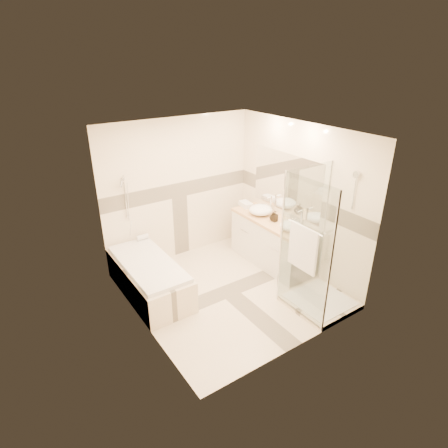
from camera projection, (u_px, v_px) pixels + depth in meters
room at (231, 217)px, 5.43m from camera, size 2.82×3.02×2.52m
bathtub at (149, 276)px, 5.75m from camera, size 0.75×1.70×0.56m
vanity at (271, 241)px, 6.54m from camera, size 0.58×1.62×0.85m
shower_enclosure at (313, 276)px, 5.40m from camera, size 0.96×0.93×2.04m
vessel_sink_near at (261, 210)px, 6.53m from camera, size 0.41×0.41×0.17m
vessel_sink_far at (291, 226)px, 5.96m from camera, size 0.36×0.36×0.14m
faucet_near at (270, 203)px, 6.60m from camera, size 0.12×0.03×0.29m
faucet_far at (301, 217)px, 6.03m from camera, size 0.12×0.03×0.30m
amenity_bottle_a at (275, 216)px, 6.25m from camera, size 0.10×0.10×0.19m
amenity_bottle_b at (273, 216)px, 6.29m from camera, size 0.13×0.13×0.15m
folded_towels at (246, 204)px, 6.87m from camera, size 0.19×0.28×0.09m
rolled_towel at (142, 237)px, 6.29m from camera, size 0.19×0.09×0.09m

